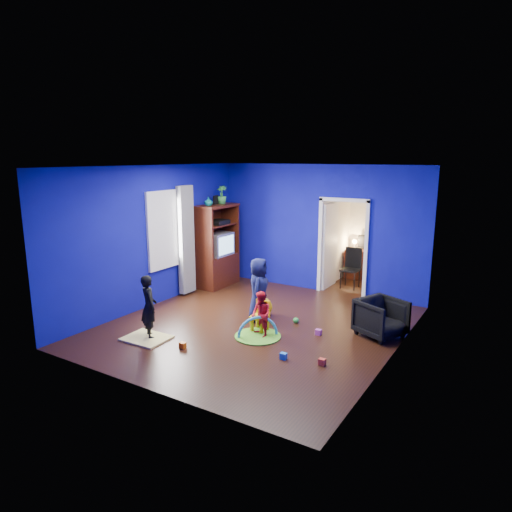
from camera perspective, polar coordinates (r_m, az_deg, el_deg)
The scene contains 34 objects.
floor at distance 8.53m, azimuth -0.05°, elevation -8.75°, with size 5.00×5.50×0.01m, color black.
ceiling at distance 7.95m, azimuth -0.05°, elevation 11.13°, with size 5.00×5.50×0.01m, color white.
wall_back at distance 10.52m, azimuth 7.84°, elevation 3.40°, with size 5.00×0.02×2.90m, color #0B0B7F.
wall_front at distance 6.02m, azimuth -13.94°, elevation -3.67°, with size 5.00×0.02×2.90m, color #0B0B7F.
wall_left at distance 9.64m, azimuth -12.81°, elevation 2.38°, with size 0.02×5.50×2.90m, color #0B0B7F.
wall_right at distance 7.16m, azimuth 17.24°, elevation -1.30°, with size 0.02×5.50×2.90m, color #0B0B7F.
alcove at distance 11.14m, azimuth 12.46°, elevation 2.68°, with size 1.00×1.75×2.50m, color silver, non-canonical shape.
armchair at distance 8.26m, azimuth 15.36°, elevation -7.46°, with size 0.71×0.73×0.67m, color black.
child_black at distance 8.05m, azimuth -13.22°, elevation -6.18°, with size 0.41×0.27×1.11m, color black.
child_navy at distance 8.63m, azimuth 0.34°, elevation -4.22°, with size 0.60×0.39×1.22m, color #0E1335.
toddler_red at distance 7.93m, azimuth 0.63°, elevation -7.32°, with size 0.39×0.30×0.80m, color red.
vase at distance 10.54m, azimuth -5.97°, elevation 6.80°, with size 0.19×0.19×0.20m, color #0C6265.
potted_plant at distance 10.94m, azimuth -4.31°, elevation 7.65°, with size 0.24×0.24×0.43m, color green.
tv_armoire at distance 10.93m, azimuth -4.89°, elevation 1.30°, with size 0.58×1.14×1.96m, color #391309.
crt_tv at distance 10.90m, azimuth -4.72°, elevation 1.49°, with size 0.46×0.70×0.54m, color silver.
yellow_blanket at distance 8.18m, azimuth -13.53°, elevation -9.96°, with size 0.75×0.60×0.03m, color #F2E07A.
hopper_ball at distance 8.99m, azimuth 0.90°, elevation -6.39°, with size 0.36×0.36×0.36m, color yellow.
kid_chair at distance 8.21m, azimuth 0.45°, elevation -7.74°, with size 0.28×0.28×0.50m, color yellow.
play_mat at distance 8.05m, azimuth 0.22°, elevation -9.99°, with size 0.81×0.81×0.02m, color green.
toy_arch at distance 8.05m, azimuth 0.22°, elevation -9.93°, with size 0.73×0.73×0.05m, color #3F8CD8.
window_left at distance 9.87m, azimuth -11.36°, elevation 3.26°, with size 0.03×0.95×1.55m, color white.
curtain at distance 10.25m, azimuth -8.74°, elevation 1.99°, with size 0.14×0.42×2.40m, color slate.
doorway at distance 10.37m, azimuth 10.81°, elevation 0.91°, with size 1.16×0.10×2.10m, color white.
study_desk at distance 11.91m, azimuth 13.28°, elevation -1.05°, with size 0.88×0.44×0.75m, color #3D140A.
desk_monitor at distance 11.90m, azimuth 13.60°, elevation 1.76°, with size 0.40×0.05×0.32m, color black.
desk_lamp at distance 11.94m, azimuth 12.23°, elevation 1.76°, with size 0.14×0.14×0.14m, color #FFD88C.
folding_chair at distance 11.00m, azimuth 11.71°, elevation -1.62°, with size 0.40×0.40×0.92m, color black.
book_shelf at distance 11.75m, azimuth 13.85°, elevation 6.89°, with size 0.88×0.24×0.04m, color white.
toy_0 at distance 7.10m, azimuth 8.26°, elevation -12.96°, with size 0.10×0.08×0.10m, color #E74226.
toy_1 at distance 8.14m, azimuth 15.64°, elevation -9.88°, with size 0.11×0.11×0.11m, color #287EE3.
toy_2 at distance 7.68m, azimuth -9.16°, elevation -10.97°, with size 0.10×0.08×0.10m, color orange.
toy_3 at distance 8.69m, azimuth 5.02°, elevation -8.00°, with size 0.11×0.11×0.11m, color green.
toy_4 at distance 8.19m, azimuth 7.80°, elevation -9.42°, with size 0.10×0.08×0.10m, color #D04EA4.
toy_5 at distance 7.23m, azimuth 3.45°, elevation -12.38°, with size 0.10×0.08×0.10m, color #247FCF.
Camera 1 is at (4.17, -6.77, 3.08)m, focal length 32.00 mm.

